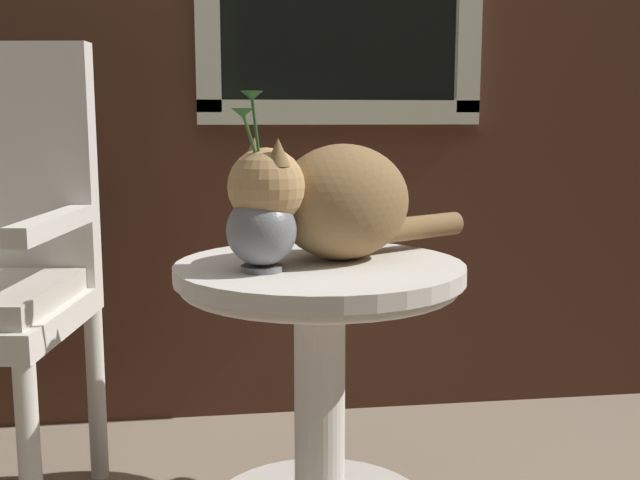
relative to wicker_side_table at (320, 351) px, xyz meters
name	(u,v)px	position (x,y,z in m)	size (l,w,h in m)	color
wicker_side_table	(320,351)	(0.00, 0.00, 0.00)	(0.62, 0.62, 0.59)	silver
cat	(334,200)	(0.03, 0.03, 0.33)	(0.57, 0.38, 0.27)	olive
pewter_vase_with_ivy	(262,221)	(-0.13, -0.07, 0.30)	(0.14, 0.14, 0.36)	slate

